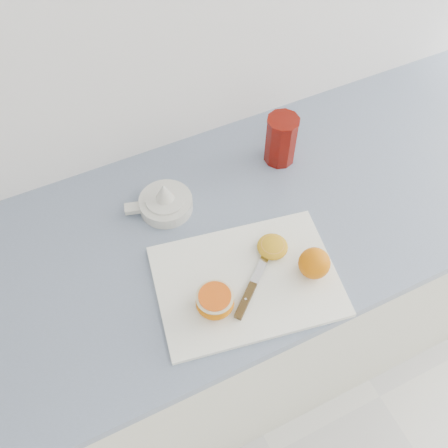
% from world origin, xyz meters
% --- Properties ---
extents(counter, '(2.50, 0.64, 0.89)m').
position_xyz_m(counter, '(0.11, 1.70, 0.45)').
color(counter, white).
rests_on(counter, ground).
extents(cutting_board, '(0.43, 0.34, 0.01)m').
position_xyz_m(cutting_board, '(-0.03, 1.54, 0.90)').
color(cutting_board, white).
rests_on(cutting_board, counter).
extents(whole_orange, '(0.07, 0.07, 0.07)m').
position_xyz_m(whole_orange, '(0.11, 1.50, 0.94)').
color(whole_orange, orange).
rests_on(whole_orange, cutting_board).
extents(half_orange, '(0.08, 0.08, 0.05)m').
position_xyz_m(half_orange, '(-0.12, 1.51, 0.93)').
color(half_orange, orange).
rests_on(half_orange, cutting_board).
extents(squeezed_shell, '(0.07, 0.07, 0.03)m').
position_xyz_m(squeezed_shell, '(0.05, 1.58, 0.92)').
color(squeezed_shell, '#C68E15').
rests_on(squeezed_shell, cutting_board).
extents(paring_knife, '(0.16, 0.14, 0.01)m').
position_xyz_m(paring_knife, '(-0.04, 1.51, 0.91)').
color(paring_knife, '#4C3413').
rests_on(paring_knife, cutting_board).
extents(citrus_juicer, '(0.16, 0.13, 0.09)m').
position_xyz_m(citrus_juicer, '(-0.11, 1.81, 0.91)').
color(citrus_juicer, white).
rests_on(citrus_juicer, counter).
extents(red_tumbler, '(0.08, 0.08, 0.13)m').
position_xyz_m(red_tumbler, '(0.21, 1.83, 0.95)').
color(red_tumbler, '#6D0C04').
rests_on(red_tumbler, counter).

